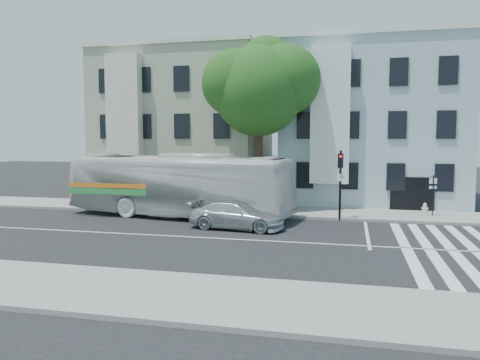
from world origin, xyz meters
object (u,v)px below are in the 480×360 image
(bus, at_px, (178,185))
(fire_hydrant, at_px, (425,209))
(sedan, at_px, (237,215))
(traffic_signal, at_px, (340,176))

(bus, xyz_separation_m, fire_hydrant, (14.04, 3.23, -1.38))
(sedan, bearing_deg, traffic_signal, -48.54)
(bus, relative_size, sedan, 2.77)
(sedan, bearing_deg, bus, 62.82)
(bus, bearing_deg, traffic_signal, -76.33)
(traffic_signal, bearing_deg, fire_hydrant, 45.68)
(traffic_signal, height_order, fire_hydrant, traffic_signal)
(fire_hydrant, bearing_deg, bus, -167.03)
(sedan, distance_m, fire_hydrant, 11.55)
(sedan, xyz_separation_m, fire_hydrant, (9.85, 6.02, -0.21))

